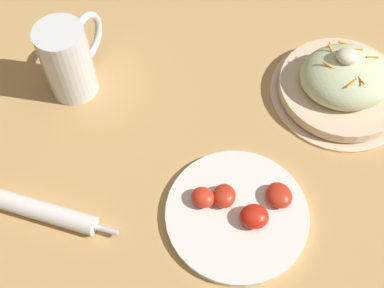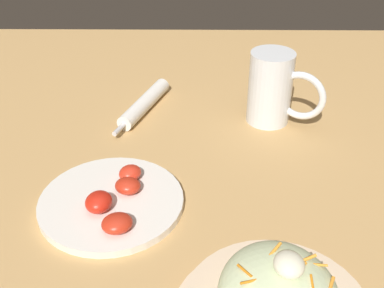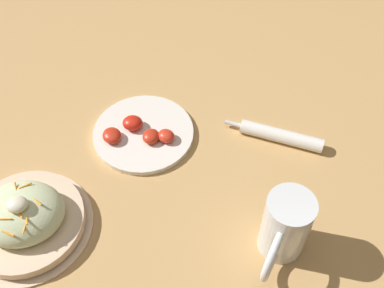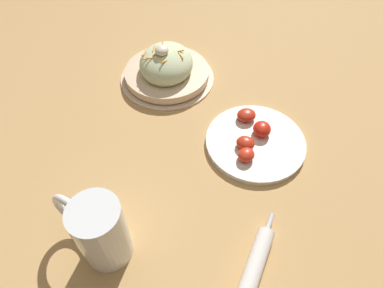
{
  "view_description": "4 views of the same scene",
  "coord_description": "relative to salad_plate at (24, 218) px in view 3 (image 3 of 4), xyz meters",
  "views": [
    {
      "loc": [
        -0.06,
        -0.4,
        0.67
      ],
      "look_at": [
        -0.03,
        -0.02,
        0.06
      ],
      "focal_mm": 45.22,
      "sensor_mm": 36.0,
      "label": 1
    },
    {
      "loc": [
        0.57,
        0.01,
        0.47
      ],
      "look_at": [
        -0.04,
        0.0,
        0.06
      ],
      "focal_mm": 44.87,
      "sensor_mm": 36.0,
      "label": 2
    },
    {
      "loc": [
        -0.06,
        0.51,
        0.75
      ],
      "look_at": [
        -0.07,
        -0.02,
        0.09
      ],
      "focal_mm": 42.92,
      "sensor_mm": 36.0,
      "label": 3
    },
    {
      "loc": [
        -0.44,
        -0.01,
        0.56
      ],
      "look_at": [
        -0.04,
        0.01,
        0.08
      ],
      "focal_mm": 31.53,
      "sensor_mm": 36.0,
      "label": 4
    }
  ],
  "objects": [
    {
      "name": "ground_plane",
      "position": [
        -0.23,
        -0.1,
        -0.03
      ],
      "size": [
        1.43,
        1.43,
        0.0
      ],
      "primitive_type": "plane",
      "color": "tan"
    },
    {
      "name": "salad_plate",
      "position": [
        0.0,
        0.0,
        0.0
      ],
      "size": [
        0.24,
        0.24,
        0.1
      ],
      "color": "beige",
      "rests_on": "ground_plane"
    },
    {
      "name": "beer_mug",
      "position": [
        -0.46,
        0.05,
        0.03
      ],
      "size": [
        0.1,
        0.14,
        0.14
      ],
      "color": "white",
      "rests_on": "ground_plane"
    },
    {
      "name": "napkin_roll",
      "position": [
        -0.49,
        -0.19,
        -0.02
      ],
      "size": [
        0.2,
        0.09,
        0.03
      ],
      "color": "white",
      "rests_on": "ground_plane"
    },
    {
      "name": "tomato_plate",
      "position": [
        -0.2,
        -0.21,
        -0.02
      ],
      "size": [
        0.21,
        0.21,
        0.04
      ],
      "color": "white",
      "rests_on": "ground_plane"
    }
  ]
}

